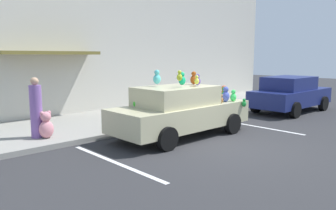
{
  "coord_description": "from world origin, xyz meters",
  "views": [
    {
      "loc": [
        -7.2,
        -5.31,
        2.46
      ],
      "look_at": [
        -0.02,
        2.36,
        0.9
      ],
      "focal_mm": 35.86,
      "sensor_mm": 36.0,
      "label": 1
    }
  ],
  "objects_px": {
    "plush_covered_car": "(181,110)",
    "teddy_bear_on_sidewalk": "(46,126)",
    "pedestrian_near_shopfront": "(36,110)",
    "parked_sedan_behind": "(290,94)"
  },
  "relations": [
    {
      "from": "parked_sedan_behind",
      "to": "pedestrian_near_shopfront",
      "type": "distance_m",
      "value": 10.49
    },
    {
      "from": "parked_sedan_behind",
      "to": "teddy_bear_on_sidewalk",
      "type": "distance_m",
      "value": 10.29
    },
    {
      "from": "teddy_bear_on_sidewalk",
      "to": "pedestrian_near_shopfront",
      "type": "bearing_deg",
      "value": 119.17
    },
    {
      "from": "parked_sedan_behind",
      "to": "teddy_bear_on_sidewalk",
      "type": "relative_size",
      "value": 5.55
    },
    {
      "from": "pedestrian_near_shopfront",
      "to": "plush_covered_car",
      "type": "bearing_deg",
      "value": -32.75
    },
    {
      "from": "plush_covered_car",
      "to": "parked_sedan_behind",
      "type": "bearing_deg",
      "value": -0.74
    },
    {
      "from": "parked_sedan_behind",
      "to": "teddy_bear_on_sidewalk",
      "type": "bearing_deg",
      "value": 168.38
    },
    {
      "from": "parked_sedan_behind",
      "to": "pedestrian_near_shopfront",
      "type": "bearing_deg",
      "value": 167.11
    },
    {
      "from": "teddy_bear_on_sidewalk",
      "to": "pedestrian_near_shopfront",
      "type": "height_order",
      "value": "pedestrian_near_shopfront"
    },
    {
      "from": "plush_covered_car",
      "to": "teddy_bear_on_sidewalk",
      "type": "relative_size",
      "value": 5.87
    }
  ]
}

